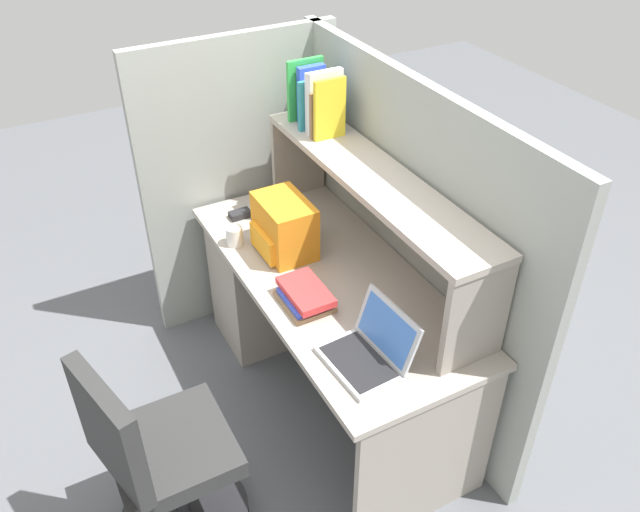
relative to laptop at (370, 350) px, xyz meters
name	(u,v)px	position (x,y,z in m)	size (l,w,h in m)	color
ground_plane	(329,390)	(-0.52, 0.12, -0.78)	(8.00, 8.00, 0.00)	#595B60
desk	(292,284)	(-0.91, 0.12, -0.38)	(1.60, 0.70, 0.73)	#AAA093
cubicle_partition_rear	(404,243)	(-0.52, 0.50, -0.01)	(1.84, 0.05, 1.55)	#939991
cubicle_partition_left	(243,183)	(-1.37, 0.07, -0.01)	(0.05, 1.06, 1.55)	#939991
overhead_hutch	(373,194)	(-0.52, 0.32, 0.30)	(1.44, 0.28, 0.45)	gray
reference_books_on_shelf	(318,101)	(-1.01, 0.32, 0.53)	(0.26, 0.18, 0.29)	green
laptop	(370,350)	(0.00, 0.00, 0.00)	(0.33, 0.28, 0.22)	#B7BABF
backpack	(283,227)	(-0.78, 0.03, 0.08)	(0.30, 0.23, 0.26)	orange
computer_mouse	(240,214)	(-1.14, -0.04, -0.03)	(0.06, 0.10, 0.03)	#262628
paper_cup	(235,236)	(-0.93, -0.15, 0.00)	(0.08, 0.08, 0.09)	white
desk_book_stack	(305,296)	(-0.40, -0.06, -0.01)	(0.26, 0.18, 0.08)	olive
office_chair	(161,467)	(-0.17, -0.79, -0.39)	(0.52, 0.53, 0.93)	black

